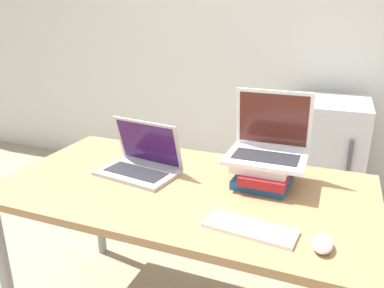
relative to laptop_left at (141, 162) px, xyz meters
name	(u,v)px	position (x,y,z in m)	size (l,w,h in m)	color
wall_back	(271,14)	(0.22, 1.62, 0.60)	(8.00, 0.05, 2.70)	silver
desk	(184,201)	(0.22, -0.05, -0.12)	(1.47, 0.79, 0.71)	#9E754C
laptop_left	(141,162)	(0.00, 0.00, 0.00)	(0.36, 0.27, 0.22)	#B2B2B7
book_stack	(264,172)	(0.51, 0.08, 0.01)	(0.23, 0.26, 0.11)	#235693
laptop_on_books	(269,144)	(0.52, 0.12, 0.11)	(0.31, 0.25, 0.26)	silver
wireless_keyboard	(250,228)	(0.54, -0.28, -0.04)	(0.30, 0.14, 0.01)	white
mouse	(322,243)	(0.76, -0.30, -0.03)	(0.06, 0.10, 0.04)	white
mini_fridge	(323,160)	(0.71, 1.24, -0.34)	(0.50, 0.55, 0.82)	silver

